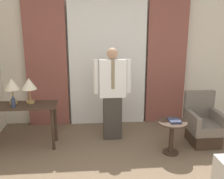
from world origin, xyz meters
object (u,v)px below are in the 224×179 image
table_lamp_left (12,85)px  table_lamp_right (29,85)px  bottle_near_edge (13,103)px  person (112,91)px  side_table (172,132)px  book (174,121)px  desk (22,112)px  armchair (203,125)px

table_lamp_left → table_lamp_right: size_ratio=1.00×
bottle_near_edge → person: (1.63, 0.31, 0.07)m
side_table → book: bearing=0.1°
person → book: 1.18m
bottle_near_edge → side_table: 2.59m
bottle_near_edge → table_lamp_right: bearing=42.2°
table_lamp_right → bottle_near_edge: size_ratio=2.40×
book → bottle_near_edge: bearing=172.5°
table_lamp_right → book: 2.45m
table_lamp_left → bottle_near_edge: size_ratio=2.40×
desk → person: 1.58m
person → side_table: (0.90, -0.65, -0.52)m
book → armchair: bearing=27.5°
desk → table_lamp_left: 0.48m
side_table → desk: bearing=169.5°
table_lamp_right → side_table: (2.31, -0.54, -0.70)m
desk → table_lamp_right: (0.14, 0.09, 0.45)m
desk → table_lamp_right: table_lamp_right is taller
bottle_near_edge → book: (2.56, -0.34, -0.26)m
desk → bottle_near_edge: (-0.08, -0.12, 0.21)m
desk → bottle_near_edge: 0.25m
table_lamp_left → book: table_lamp_left is taller
armchair → person: bearing=168.6°
table_lamp_left → side_table: 2.73m
person → side_table: bearing=-35.7°
armchair → table_lamp_left: bearing=176.4°
bottle_near_edge → armchair: 3.24m
side_table → bottle_near_edge: bearing=172.4°
desk → table_lamp_left: (-0.14, 0.09, 0.45)m
side_table → book: 0.19m
table_lamp_right → table_lamp_left: bearing=180.0°
side_table → table_lamp_right: bearing=166.9°
table_lamp_left → table_lamp_right: (0.28, 0.00, 0.00)m
table_lamp_left → table_lamp_right: same height
bottle_near_edge → book: bearing=-7.5°
table_lamp_right → book: table_lamp_right is taller
table_lamp_left → armchair: (3.25, -0.21, -0.75)m
table_lamp_right → armchair: 3.07m
armchair → book: (-0.64, -0.33, 0.24)m
person → book: bearing=-34.9°
armchair → side_table: size_ratio=1.62×
table_lamp_left → person: person is taller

